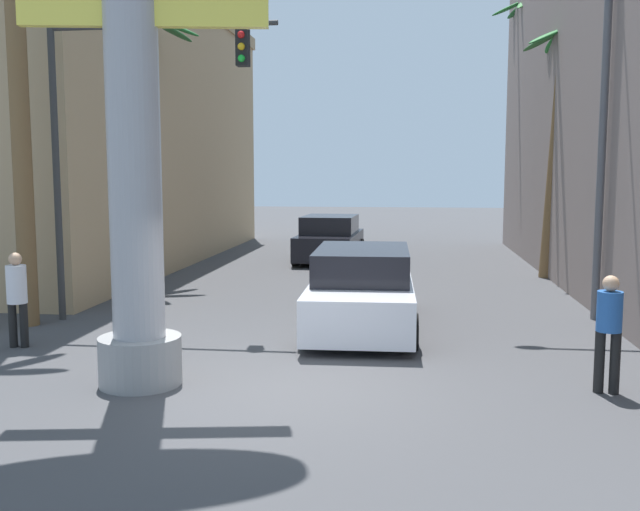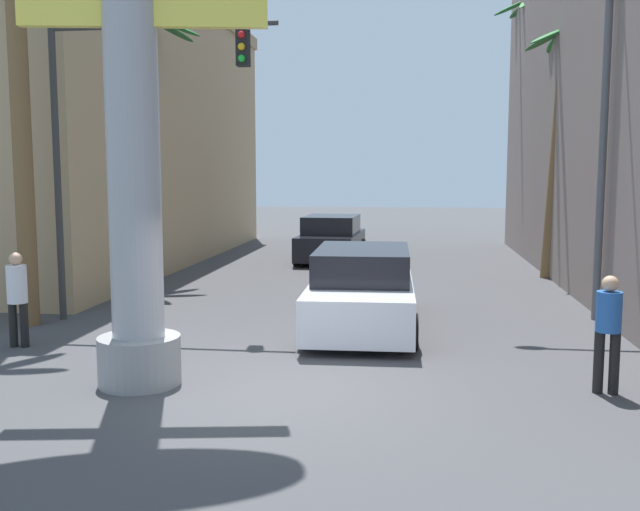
{
  "view_description": "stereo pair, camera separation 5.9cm",
  "coord_description": "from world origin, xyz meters",
  "px_view_note": "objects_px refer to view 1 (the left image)",
  "views": [
    {
      "loc": [
        1.64,
        -9.53,
        3.04
      ],
      "look_at": [
        0.0,
        3.45,
        1.5
      ],
      "focal_mm": 40.0,
      "sensor_mm": 36.0,
      "label": 1
    },
    {
      "loc": [
        1.7,
        -9.52,
        3.04
      ],
      "look_at": [
        0.0,
        3.45,
        1.5
      ],
      "focal_mm": 40.0,
      "sensor_mm": 36.0,
      "label": 2
    }
  ],
  "objects_px": {
    "palm_tree_far_right": "(527,106)",
    "pedestrian_by_sign": "(609,325)",
    "street_lamp": "(582,90)",
    "traffic_light_mast": "(120,115)",
    "palm_tree_near_left": "(16,37)",
    "car_far": "(330,240)",
    "palm_tree_mid_right": "(558,129)",
    "pedestrian_curb_left": "(17,293)",
    "car_lead": "(362,290)",
    "neon_sign_pole": "(130,10)",
    "palm_tree_mid_left": "(143,119)"
  },
  "relations": [
    {
      "from": "car_lead",
      "to": "palm_tree_mid_left",
      "type": "distance_m",
      "value": 9.07
    },
    {
      "from": "neon_sign_pole",
      "to": "palm_tree_mid_left",
      "type": "bearing_deg",
      "value": 110.26
    },
    {
      "from": "palm_tree_far_right",
      "to": "palm_tree_near_left",
      "type": "height_order",
      "value": "palm_tree_far_right"
    },
    {
      "from": "palm_tree_far_right",
      "to": "pedestrian_by_sign",
      "type": "distance_m",
      "value": 19.47
    },
    {
      "from": "palm_tree_near_left",
      "to": "pedestrian_by_sign",
      "type": "height_order",
      "value": "palm_tree_near_left"
    },
    {
      "from": "traffic_light_mast",
      "to": "palm_tree_near_left",
      "type": "relative_size",
      "value": 0.63
    },
    {
      "from": "car_lead",
      "to": "palm_tree_far_right",
      "type": "bearing_deg",
      "value": 70.35
    },
    {
      "from": "car_lead",
      "to": "palm_tree_mid_right",
      "type": "xyz_separation_m",
      "value": [
        5.03,
        7.19,
        3.5
      ]
    },
    {
      "from": "neon_sign_pole",
      "to": "car_far",
      "type": "xyz_separation_m",
      "value": [
        1.09,
        14.63,
        -4.49
      ]
    },
    {
      "from": "traffic_light_mast",
      "to": "pedestrian_by_sign",
      "type": "distance_m",
      "value": 9.78
    },
    {
      "from": "traffic_light_mast",
      "to": "car_lead",
      "type": "distance_m",
      "value": 5.91
    },
    {
      "from": "traffic_light_mast",
      "to": "car_far",
      "type": "distance_m",
      "value": 11.44
    },
    {
      "from": "street_lamp",
      "to": "traffic_light_mast",
      "type": "height_order",
      "value": "street_lamp"
    },
    {
      "from": "street_lamp",
      "to": "pedestrian_by_sign",
      "type": "relative_size",
      "value": 4.7
    },
    {
      "from": "pedestrian_by_sign",
      "to": "pedestrian_curb_left",
      "type": "relative_size",
      "value": 0.99
    },
    {
      "from": "palm_tree_far_right",
      "to": "car_lead",
      "type": "bearing_deg",
      "value": -109.65
    },
    {
      "from": "neon_sign_pole",
      "to": "pedestrian_curb_left",
      "type": "xyz_separation_m",
      "value": [
        -2.92,
        1.82,
        -4.26
      ]
    },
    {
      "from": "neon_sign_pole",
      "to": "palm_tree_far_right",
      "type": "relative_size",
      "value": 1.11
    },
    {
      "from": "traffic_light_mast",
      "to": "palm_tree_far_right",
      "type": "height_order",
      "value": "palm_tree_far_right"
    },
    {
      "from": "pedestrian_curb_left",
      "to": "traffic_light_mast",
      "type": "bearing_deg",
      "value": 66.53
    },
    {
      "from": "pedestrian_curb_left",
      "to": "pedestrian_by_sign",
      "type": "bearing_deg",
      "value": -8.54
    },
    {
      "from": "neon_sign_pole",
      "to": "street_lamp",
      "type": "xyz_separation_m",
      "value": [
        7.2,
        5.56,
        -0.54
      ]
    },
    {
      "from": "traffic_light_mast",
      "to": "palm_tree_near_left",
      "type": "distance_m",
      "value": 2.36
    },
    {
      "from": "street_lamp",
      "to": "pedestrian_curb_left",
      "type": "bearing_deg",
      "value": -159.74
    },
    {
      "from": "palm_tree_mid_left",
      "to": "pedestrian_curb_left",
      "type": "bearing_deg",
      "value": -85.71
    },
    {
      "from": "car_lead",
      "to": "palm_tree_mid_left",
      "type": "height_order",
      "value": "palm_tree_mid_left"
    },
    {
      "from": "palm_tree_mid_right",
      "to": "pedestrian_by_sign",
      "type": "xyz_separation_m",
      "value": [
        -1.39,
        -11.05,
        -3.28
      ]
    },
    {
      "from": "neon_sign_pole",
      "to": "car_lead",
      "type": "bearing_deg",
      "value": 55.81
    },
    {
      "from": "car_lead",
      "to": "pedestrian_curb_left",
      "type": "bearing_deg",
      "value": -157.21
    },
    {
      "from": "palm_tree_mid_left",
      "to": "palm_tree_mid_right",
      "type": "xyz_separation_m",
      "value": [
        11.43,
        1.97,
        -0.26
      ]
    },
    {
      "from": "neon_sign_pole",
      "to": "street_lamp",
      "type": "bearing_deg",
      "value": 37.66
    },
    {
      "from": "street_lamp",
      "to": "palm_tree_mid_right",
      "type": "distance_m",
      "value": 5.95
    },
    {
      "from": "traffic_light_mast",
      "to": "car_lead",
      "type": "bearing_deg",
      "value": 1.54
    },
    {
      "from": "palm_tree_near_left",
      "to": "car_far",
      "type": "bearing_deg",
      "value": 66.66
    },
    {
      "from": "car_lead",
      "to": "palm_tree_far_right",
      "type": "distance_m",
      "value": 16.62
    },
    {
      "from": "car_far",
      "to": "palm_tree_near_left",
      "type": "bearing_deg",
      "value": -113.34
    },
    {
      "from": "palm_tree_mid_right",
      "to": "car_far",
      "type": "bearing_deg",
      "value": 155.09
    },
    {
      "from": "palm_tree_near_left",
      "to": "pedestrian_curb_left",
      "type": "relative_size",
      "value": 5.66
    },
    {
      "from": "street_lamp",
      "to": "pedestrian_curb_left",
      "type": "xyz_separation_m",
      "value": [
        -10.12,
        -3.74,
        -3.72
      ]
    },
    {
      "from": "street_lamp",
      "to": "palm_tree_mid_left",
      "type": "xyz_separation_m",
      "value": [
        -10.7,
        3.92,
        -0.19
      ]
    },
    {
      "from": "neon_sign_pole",
      "to": "pedestrian_by_sign",
      "type": "relative_size",
      "value": 6.54
    },
    {
      "from": "neon_sign_pole",
      "to": "traffic_light_mast",
      "type": "xyz_separation_m",
      "value": [
        -1.92,
        4.14,
        -1.06
      ]
    },
    {
      "from": "palm_tree_mid_right",
      "to": "pedestrian_curb_left",
      "type": "distance_m",
      "value": 14.87
    },
    {
      "from": "palm_tree_far_right",
      "to": "pedestrian_curb_left",
      "type": "distance_m",
      "value": 21.2
    },
    {
      "from": "palm_tree_mid_left",
      "to": "traffic_light_mast",
      "type": "bearing_deg",
      "value": -73.54
    },
    {
      "from": "neon_sign_pole",
      "to": "palm_tree_far_right",
      "type": "distance_m",
      "value": 20.93
    },
    {
      "from": "traffic_light_mast",
      "to": "palm_tree_far_right",
      "type": "distance_m",
      "value": 18.26
    },
    {
      "from": "pedestrian_by_sign",
      "to": "palm_tree_far_right",
      "type": "bearing_deg",
      "value": 84.82
    },
    {
      "from": "palm_tree_mid_right",
      "to": "pedestrian_curb_left",
      "type": "bearing_deg",
      "value": -138.41
    },
    {
      "from": "street_lamp",
      "to": "palm_tree_near_left",
      "type": "height_order",
      "value": "palm_tree_near_left"
    }
  ]
}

